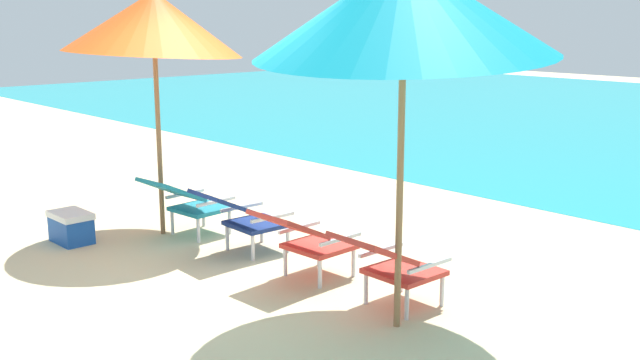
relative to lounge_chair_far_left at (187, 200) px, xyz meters
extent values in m
plane|color=beige|center=(1.38, 4.05, -0.40)|extent=(40.00, 40.00, 0.00)
cube|color=teal|center=(-0.01, 0.17, -0.12)|extent=(0.56, 0.54, 0.04)
cube|color=teal|center=(0.02, -0.19, 0.15)|extent=(0.56, 0.56, 0.27)
cylinder|color=silver|center=(-0.25, 0.36, -0.27)|extent=(0.04, 0.04, 0.26)
cylinder|color=silver|center=(0.19, 0.40, -0.27)|extent=(0.04, 0.04, 0.26)
cylinder|color=silver|center=(-0.22, -0.05, -0.27)|extent=(0.04, 0.04, 0.26)
cylinder|color=silver|center=(0.22, -0.02, -0.27)|extent=(0.04, 0.04, 0.26)
cube|color=silver|center=(-0.27, 0.15, 0.00)|extent=(0.07, 0.50, 0.03)
cube|color=silver|center=(0.24, 0.20, 0.00)|extent=(0.07, 0.50, 0.03)
cube|color=navy|center=(0.86, 0.25, -0.12)|extent=(0.54, 0.52, 0.04)
cube|color=navy|center=(0.85, -0.12, 0.15)|extent=(0.54, 0.54, 0.27)
cylinder|color=silver|center=(0.65, 0.47, -0.27)|extent=(0.04, 0.04, 0.26)
cylinder|color=silver|center=(1.09, 0.45, -0.27)|extent=(0.04, 0.04, 0.26)
cylinder|color=silver|center=(0.63, 0.05, -0.27)|extent=(0.04, 0.04, 0.26)
cylinder|color=silver|center=(1.07, 0.03, -0.27)|extent=(0.04, 0.04, 0.26)
cube|color=silver|center=(0.60, 0.26, 0.00)|extent=(0.05, 0.50, 0.03)
cube|color=silver|center=(1.12, 0.24, 0.00)|extent=(0.05, 0.50, 0.03)
cube|color=red|center=(1.82, 0.21, -0.12)|extent=(0.54, 0.52, 0.04)
cube|color=red|center=(1.83, -0.16, 0.15)|extent=(0.54, 0.53, 0.27)
cylinder|color=silver|center=(1.59, 0.41, -0.27)|extent=(0.04, 0.04, 0.26)
cylinder|color=silver|center=(2.03, 0.42, -0.27)|extent=(0.04, 0.04, 0.26)
cylinder|color=silver|center=(1.60, -0.01, -0.27)|extent=(0.04, 0.04, 0.26)
cylinder|color=silver|center=(2.04, 0.00, -0.27)|extent=(0.04, 0.04, 0.26)
cube|color=silver|center=(1.56, 0.20, 0.00)|extent=(0.05, 0.50, 0.03)
cube|color=silver|center=(2.08, 0.21, 0.00)|extent=(0.05, 0.50, 0.03)
cube|color=red|center=(2.78, 0.24, -0.12)|extent=(0.53, 0.51, 0.04)
cube|color=red|center=(2.77, -0.12, 0.15)|extent=(0.53, 0.52, 0.27)
cylinder|color=silver|center=(2.56, 0.46, -0.27)|extent=(0.04, 0.04, 0.26)
cylinder|color=silver|center=(3.00, 0.45, -0.27)|extent=(0.04, 0.04, 0.26)
cylinder|color=silver|center=(2.56, 0.04, -0.27)|extent=(0.04, 0.04, 0.26)
cylinder|color=silver|center=(3.00, 0.03, -0.27)|extent=(0.04, 0.04, 0.26)
cube|color=silver|center=(2.52, 0.25, 0.00)|extent=(0.04, 0.50, 0.03)
cube|color=silver|center=(3.04, 0.24, 0.00)|extent=(0.04, 0.50, 0.03)
cylinder|color=olive|center=(-0.30, -0.12, 0.56)|extent=(0.05, 0.05, 1.93)
cone|color=#EA5619|center=(-0.30, -0.12, 1.81)|extent=(2.41, 2.42, 0.71)
cylinder|color=olive|center=(3.03, -0.12, 0.62)|extent=(0.05, 0.05, 2.04)
cone|color=#0A93AD|center=(3.03, -0.12, 1.94)|extent=(2.84, 2.86, 0.84)
cube|color=#194CA5|center=(-0.66, -0.97, -0.27)|extent=(0.45, 0.31, 0.26)
cube|color=white|center=(-0.66, -0.97, -0.11)|extent=(0.47, 0.33, 0.06)
camera|label=1|loc=(6.52, -4.11, 1.87)|focal=42.16mm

